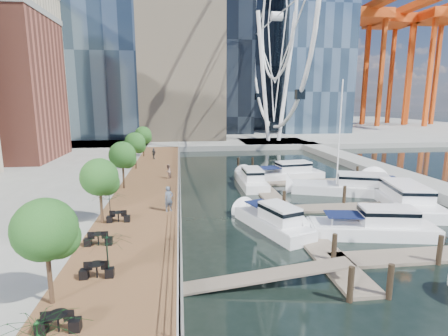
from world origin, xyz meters
TOP-DOWN VIEW (x-y plane):
  - ground at (0.00, 0.00)m, footprint 520.00×520.00m
  - boardwalk at (-9.00, 15.00)m, footprint 6.00×60.00m
  - seawall at (-6.00, 15.00)m, footprint 0.25×60.00m
  - land_far at (0.00, 102.00)m, footprint 200.00×114.00m
  - breakwater at (20.00, 20.00)m, footprint 4.00×60.00m
  - pier at (14.00, 52.00)m, footprint 14.00×12.00m
  - railing at (-6.10, 15.00)m, footprint 0.10×60.00m
  - floating_docks at (7.97, 9.98)m, footprint 16.00×34.00m
  - ferris_wheel at (14.00, 52.00)m, footprint 5.80×45.60m
  - port_cranes at (67.67, 95.67)m, footprint 40.00×52.00m
  - street_trees at (-11.40, 14.00)m, footprint 2.60×42.60m
  - cafe_tables at (-10.40, -2.00)m, footprint 2.50×13.70m
  - yacht_foreground at (7.45, 1.64)m, footprint 9.87×4.35m
  - pedestrian_near at (-6.82, 6.07)m, footprint 0.86×0.76m
  - pedestrian_mid at (-7.21, 17.86)m, footprint 0.85×0.94m
  - pedestrian_far at (-9.70, 31.49)m, footprint 0.94×0.92m
  - moored_yachts at (10.23, 11.59)m, footprint 19.32×32.95m
  - cafe_seating at (-10.01, -5.32)m, footprint 4.35×18.27m

SIDE VIEW (x-z plane):
  - ground at x=0.00m, z-range 0.00..0.00m
  - yacht_foreground at x=7.45m, z-range -1.07..1.07m
  - moored_yachts at x=10.23m, z-range -5.75..5.75m
  - floating_docks at x=7.97m, z-range -0.81..1.79m
  - boardwalk at x=-9.00m, z-range 0.00..1.00m
  - seawall at x=-6.00m, z-range 0.00..1.00m
  - land_far at x=0.00m, z-range 0.00..1.00m
  - breakwater at x=20.00m, z-range 0.00..1.00m
  - pier at x=14.00m, z-range 0.00..1.00m
  - cafe_tables at x=-10.40m, z-range 1.00..1.74m
  - railing at x=-6.10m, z-range 1.00..2.05m
  - pedestrian_mid at x=-7.21m, z-range 1.00..2.56m
  - pedestrian_far at x=-9.70m, z-range 1.00..2.58m
  - pedestrian_near at x=-6.82m, z-range 1.00..2.98m
  - cafe_seating at x=-10.01m, z-range 0.88..3.52m
  - street_trees at x=-11.40m, z-range 1.99..6.59m
  - port_cranes at x=67.67m, z-range 1.00..39.00m
  - ferris_wheel at x=14.00m, z-range 2.02..49.82m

